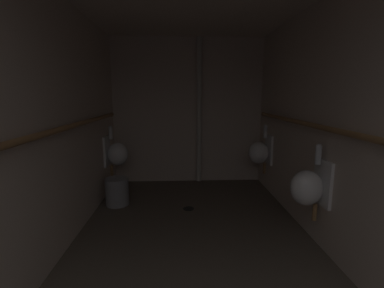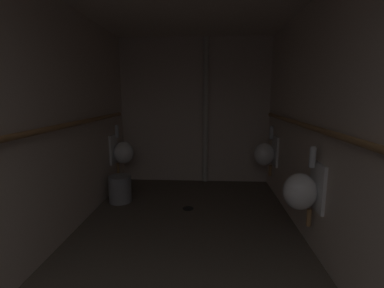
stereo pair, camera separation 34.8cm
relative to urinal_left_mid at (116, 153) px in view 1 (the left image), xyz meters
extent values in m
cube|color=brown|center=(1.08, -1.62, -0.65)|extent=(2.58, 4.44, 0.08)
cube|color=beige|center=(-0.18, -1.62, 0.58)|extent=(0.06, 4.44, 2.38)
cube|color=beige|center=(2.35, -1.62, 0.58)|extent=(0.06, 4.44, 2.38)
cube|color=beige|center=(1.08, 0.57, 0.58)|extent=(2.58, 0.06, 2.38)
ellipsoid|color=white|center=(0.02, 0.00, -0.01)|extent=(0.30, 0.26, 0.34)
cube|color=white|center=(-0.13, 0.00, 0.04)|extent=(0.03, 0.30, 0.44)
cylinder|color=silver|center=(-0.07, 0.00, 0.30)|extent=(0.06, 0.06, 0.16)
sphere|color=silver|center=(-0.07, 0.00, 0.38)|extent=(0.06, 0.06, 0.06)
cylinder|color=#9E7042|center=(-0.08, 0.00, -0.26)|extent=(0.04, 0.04, 0.16)
ellipsoid|color=white|center=(2.15, -1.59, -0.01)|extent=(0.30, 0.26, 0.34)
cube|color=white|center=(2.30, -1.59, 0.04)|extent=(0.03, 0.30, 0.44)
cylinder|color=silver|center=(2.24, -1.59, 0.30)|extent=(0.06, 0.06, 0.16)
sphere|color=silver|center=(2.24, -1.59, 0.38)|extent=(0.06, 0.06, 0.06)
cylinder|color=#9E7042|center=(2.25, -1.59, -0.26)|extent=(0.04, 0.04, 0.16)
ellipsoid|color=white|center=(2.15, 0.01, -0.01)|extent=(0.30, 0.26, 0.34)
cube|color=white|center=(2.30, 0.01, 0.04)|extent=(0.03, 0.30, 0.44)
cylinder|color=silver|center=(2.24, 0.01, 0.30)|extent=(0.06, 0.06, 0.16)
sphere|color=silver|center=(2.24, 0.01, 0.38)|extent=(0.06, 0.06, 0.06)
cylinder|color=#9E7042|center=(2.25, 0.01, -0.26)|extent=(0.04, 0.04, 0.16)
cylinder|color=#9E7042|center=(-0.09, -1.60, 0.56)|extent=(0.05, 3.60, 0.05)
sphere|color=#9E7042|center=(-0.09, 0.20, 0.56)|extent=(0.06, 0.06, 0.06)
cylinder|color=#9E7042|center=(2.26, -1.63, 0.56)|extent=(0.05, 3.67, 0.05)
sphere|color=#9E7042|center=(2.26, 0.21, 0.56)|extent=(0.06, 0.06, 0.06)
cylinder|color=beige|center=(1.26, 0.46, 0.58)|extent=(0.08, 0.08, 2.33)
cylinder|color=black|center=(1.06, -0.65, -0.61)|extent=(0.14, 0.14, 0.01)
cylinder|color=gray|center=(0.10, -0.47, -0.43)|extent=(0.31, 0.31, 0.37)
camera|label=1|loc=(0.95, -4.02, 0.86)|focal=25.56mm
camera|label=2|loc=(1.30, -4.02, 0.86)|focal=25.56mm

